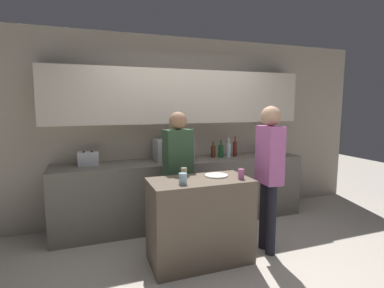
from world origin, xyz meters
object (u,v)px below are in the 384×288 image
(toaster, at_px, (88,159))
(cup_1, at_px, (184,173))
(bottle_1, at_px, (221,151))
(cup_0, at_px, (183,179))
(microwave, at_px, (173,150))
(bottle_3, at_px, (235,149))
(cup_2, at_px, (241,174))
(bottle_2, at_px, (229,150))
(person_center, at_px, (178,166))
(person_left, at_px, (269,166))
(bottle_0, at_px, (213,151))
(plate_on_island, at_px, (216,175))
(potted_plant, at_px, (271,141))

(toaster, height_order, cup_1, toaster)
(bottle_1, bearing_deg, cup_0, -129.12)
(microwave, bearing_deg, cup_1, -100.05)
(bottle_1, xyz_separation_m, bottle_3, (0.25, 0.02, 0.02))
(bottle_3, bearing_deg, cup_2, -115.36)
(bottle_2, distance_m, person_center, 1.13)
(bottle_3, height_order, person_left, person_left)
(bottle_0, xyz_separation_m, cup_2, (-0.25, -1.29, -0.04))
(bottle_3, relative_size, cup_1, 2.75)
(plate_on_island, height_order, cup_2, cup_2)
(bottle_1, distance_m, person_center, 1.03)
(bottle_0, height_order, bottle_2, bottle_2)
(bottle_2, bearing_deg, cup_1, -136.47)
(cup_1, height_order, cup_2, cup_1)
(potted_plant, distance_m, cup_1, 2.13)
(toaster, distance_m, plate_on_island, 1.73)
(person_left, xyz_separation_m, person_center, (-0.90, 0.61, -0.05))
(bottle_3, relative_size, person_left, 0.18)
(bottle_2, height_order, cup_0, bottle_2)
(bottle_3, height_order, cup_1, bottle_3)
(potted_plant, distance_m, cup_0, 2.34)
(person_left, bearing_deg, cup_2, 104.32)
(person_center, bearing_deg, cup_0, 68.77)
(microwave, xyz_separation_m, cup_0, (-0.28, -1.30, -0.10))
(person_center, bearing_deg, bottle_0, -148.01)
(cup_2, xyz_separation_m, person_center, (-0.50, 0.68, -0.01))
(bottle_3, bearing_deg, cup_1, -138.71)
(cup_2, bearing_deg, bottle_3, 64.64)
(cup_0, xyz_separation_m, cup_2, (0.66, -0.01, -0.00))
(person_center, bearing_deg, microwave, -108.21)
(plate_on_island, height_order, cup_0, cup_0)
(person_left, bearing_deg, cup_0, 97.83)
(plate_on_island, bearing_deg, person_center, 122.53)
(microwave, height_order, toaster, microwave)
(plate_on_island, bearing_deg, person_left, -12.90)
(cup_2, bearing_deg, bottle_2, 68.81)
(bottle_2, xyz_separation_m, person_center, (-0.98, -0.56, -0.07))
(potted_plant, relative_size, person_center, 0.24)
(potted_plant, relative_size, person_left, 0.23)
(microwave, height_order, plate_on_island, microwave)
(cup_1, relative_size, cup_2, 1.05)
(plate_on_island, distance_m, cup_0, 0.50)
(cup_1, relative_size, person_left, 0.07)
(bottle_2, bearing_deg, potted_plant, 4.62)
(microwave, height_order, bottle_0, microwave)
(microwave, height_order, bottle_3, bottle_3)
(microwave, distance_m, bottle_0, 0.63)
(potted_plant, relative_size, bottle_0, 1.62)
(toaster, bearing_deg, cup_1, -47.71)
(bottle_3, distance_m, cup_0, 1.79)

